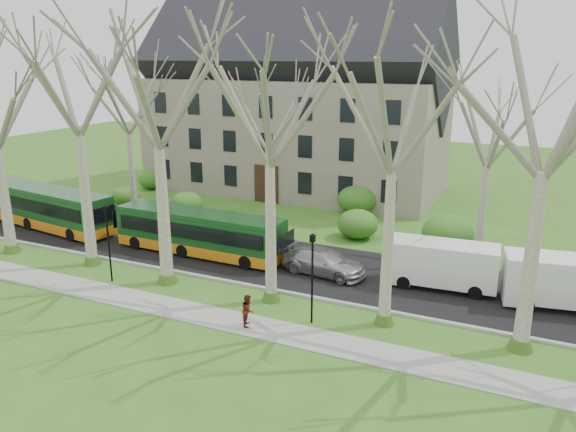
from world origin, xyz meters
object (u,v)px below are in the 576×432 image
(bus_lead, at_px, (46,207))
(sedan, at_px, (324,262))
(bus_follow, at_px, (199,232))
(van_b, at_px, (567,283))
(van_a, at_px, (442,265))
(pedestrian_b, at_px, (248,310))

(bus_lead, height_order, sedan, bus_lead)
(bus_follow, height_order, van_b, bus_follow)
(van_a, relative_size, van_b, 0.97)
(van_a, distance_m, van_b, 6.02)
(bus_lead, relative_size, van_a, 2.09)
(bus_follow, relative_size, van_a, 1.96)
(bus_follow, relative_size, van_b, 1.89)
(sedan, distance_m, van_b, 12.48)
(van_b, relative_size, pedestrian_b, 3.95)
(van_b, xyz_separation_m, pedestrian_b, (-13.28, -8.25, -0.54))
(van_b, bearing_deg, pedestrian_b, -157.96)
(sedan, xyz_separation_m, pedestrian_b, (-0.85, -7.36, 0.03))
(bus_follow, distance_m, van_a, 14.71)
(pedestrian_b, bearing_deg, bus_follow, 25.01)
(pedestrian_b, bearing_deg, sedan, -27.17)
(bus_lead, relative_size, sedan, 2.40)
(van_a, bearing_deg, bus_lead, 177.87)
(bus_follow, bearing_deg, bus_lead, -179.49)
(bus_lead, xyz_separation_m, sedan, (21.42, -0.02, -0.77))
(bus_lead, xyz_separation_m, van_a, (27.83, 0.83, -0.24))
(bus_follow, xyz_separation_m, pedestrian_b, (7.42, -7.26, -0.65))
(sedan, height_order, van_a, van_a)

